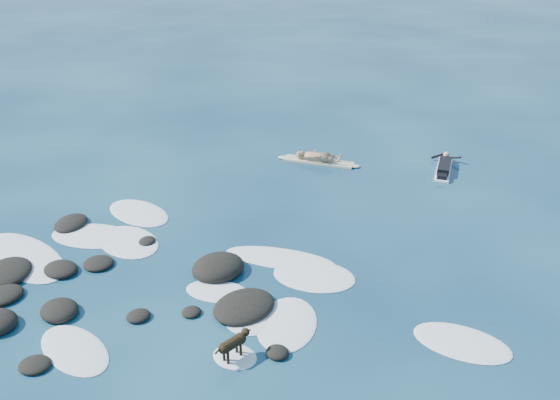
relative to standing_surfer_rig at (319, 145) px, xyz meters
The scene contains 6 objects.
ground 9.50m from the standing_surfer_rig, 78.88° to the right, with size 160.00×160.00×0.00m, color #0A2642.
reef_rocks 10.81m from the standing_surfer_rig, 93.27° to the right, with size 13.51×7.00×0.60m.
breaking_foam 9.27m from the standing_surfer_rig, 89.04° to the right, with size 15.98×8.21×0.12m.
standing_surfer_rig is the anchor object (origin of this frame).
paddling_surfer_rig 5.02m from the standing_surfer_rig, 20.57° to the left, with size 1.30×2.71×0.47m.
dog 12.12m from the standing_surfer_rig, 73.11° to the right, with size 0.48×1.10×0.71m.
Camera 1 is at (8.31, -11.82, 9.96)m, focal length 40.00 mm.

